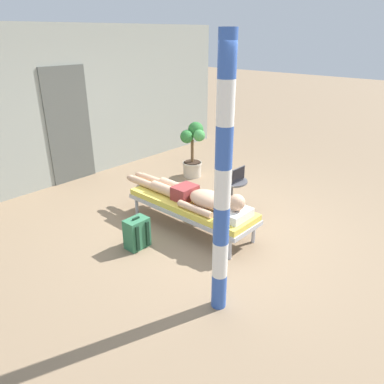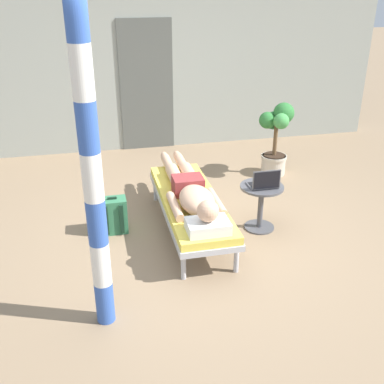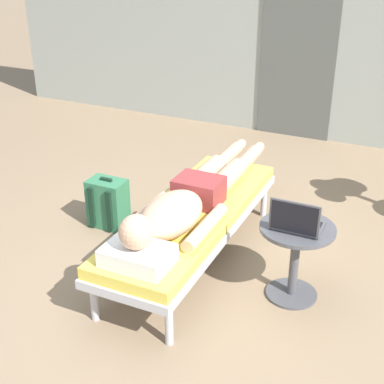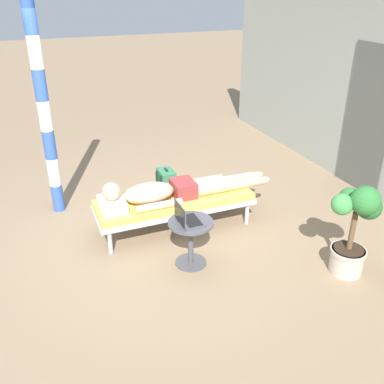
{
  "view_description": "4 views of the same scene",
  "coord_description": "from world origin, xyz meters",
  "px_view_note": "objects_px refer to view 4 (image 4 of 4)",
  "views": [
    {
      "loc": [
        -3.57,
        -2.88,
        2.56
      ],
      "look_at": [
        -0.32,
        0.05,
        0.65
      ],
      "focal_mm": 34.44,
      "sensor_mm": 36.0,
      "label": 1
    },
    {
      "loc": [
        -1.15,
        -4.2,
        2.6
      ],
      "look_at": [
        -0.15,
        0.23,
        0.47
      ],
      "focal_mm": 43.14,
      "sensor_mm": 36.0,
      "label": 2
    },
    {
      "loc": [
        1.27,
        -2.88,
        2.23
      ],
      "look_at": [
        -0.17,
        0.2,
        0.55
      ],
      "focal_mm": 51.29,
      "sensor_mm": 36.0,
      "label": 3
    },
    {
      "loc": [
        4.18,
        -1.34,
        2.79
      ],
      "look_at": [
        -0.09,
        0.39,
        0.49
      ],
      "focal_mm": 40.18,
      "sensor_mm": 36.0,
      "label": 4
    }
  ],
  "objects_px": {
    "side_table": "(191,235)",
    "porch_post": "(45,116)",
    "potted_plant": "(355,225)",
    "lounge_chair": "(175,202)",
    "laptop": "(186,218)",
    "person_reclining": "(168,191)",
    "backpack": "(167,184)"
  },
  "relations": [
    {
      "from": "side_table",
      "to": "backpack",
      "type": "distance_m",
      "value": 1.65
    },
    {
      "from": "lounge_chair",
      "to": "side_table",
      "type": "relative_size",
      "value": 3.7
    },
    {
      "from": "laptop",
      "to": "porch_post",
      "type": "bearing_deg",
      "value": -147.68
    },
    {
      "from": "laptop",
      "to": "person_reclining",
      "type": "bearing_deg",
      "value": 174.2
    },
    {
      "from": "lounge_chair",
      "to": "backpack",
      "type": "height_order",
      "value": "backpack"
    },
    {
      "from": "side_table",
      "to": "potted_plant",
      "type": "distance_m",
      "value": 1.67
    },
    {
      "from": "laptop",
      "to": "lounge_chair",
      "type": "bearing_deg",
      "value": 168.77
    },
    {
      "from": "lounge_chair",
      "to": "person_reclining",
      "type": "xyz_separation_m",
      "value": [
        -0.0,
        -0.08,
        0.17
      ]
    },
    {
      "from": "potted_plant",
      "to": "porch_post",
      "type": "distance_m",
      "value": 3.74
    },
    {
      "from": "side_table",
      "to": "potted_plant",
      "type": "height_order",
      "value": "potted_plant"
    },
    {
      "from": "lounge_chair",
      "to": "laptop",
      "type": "height_order",
      "value": "laptop"
    },
    {
      "from": "backpack",
      "to": "potted_plant",
      "type": "distance_m",
      "value": 2.67
    },
    {
      "from": "laptop",
      "to": "porch_post",
      "type": "xyz_separation_m",
      "value": [
        -1.79,
        -1.13,
        0.71
      ]
    },
    {
      "from": "person_reclining",
      "to": "laptop",
      "type": "bearing_deg",
      "value": -5.8
    },
    {
      "from": "person_reclining",
      "to": "side_table",
      "type": "height_order",
      "value": "person_reclining"
    },
    {
      "from": "side_table",
      "to": "lounge_chair",
      "type": "bearing_deg",
      "value": 172.43
    },
    {
      "from": "side_table",
      "to": "potted_plant",
      "type": "relative_size",
      "value": 0.5
    },
    {
      "from": "laptop",
      "to": "potted_plant",
      "type": "xyz_separation_m",
      "value": [
        0.75,
        1.52,
        -0.01
      ]
    },
    {
      "from": "person_reclining",
      "to": "backpack",
      "type": "xyz_separation_m",
      "value": [
        -0.83,
        0.26,
        -0.32
      ]
    },
    {
      "from": "lounge_chair",
      "to": "potted_plant",
      "type": "relative_size",
      "value": 1.87
    },
    {
      "from": "lounge_chair",
      "to": "porch_post",
      "type": "height_order",
      "value": "porch_post"
    },
    {
      "from": "potted_plant",
      "to": "porch_post",
      "type": "height_order",
      "value": "porch_post"
    },
    {
      "from": "side_table",
      "to": "backpack",
      "type": "relative_size",
      "value": 1.23
    },
    {
      "from": "backpack",
      "to": "porch_post",
      "type": "relative_size",
      "value": 0.16
    },
    {
      "from": "side_table",
      "to": "laptop",
      "type": "distance_m",
      "value": 0.23
    },
    {
      "from": "side_table",
      "to": "porch_post",
      "type": "relative_size",
      "value": 0.2
    },
    {
      "from": "laptop",
      "to": "backpack",
      "type": "distance_m",
      "value": 1.69
    },
    {
      "from": "lounge_chair",
      "to": "laptop",
      "type": "bearing_deg",
      "value": -11.23
    },
    {
      "from": "lounge_chair",
      "to": "person_reclining",
      "type": "height_order",
      "value": "person_reclining"
    },
    {
      "from": "person_reclining",
      "to": "laptop",
      "type": "xyz_separation_m",
      "value": [
        0.78,
        -0.08,
        0.07
      ]
    },
    {
      "from": "side_table",
      "to": "backpack",
      "type": "bearing_deg",
      "value": 169.87
    },
    {
      "from": "porch_post",
      "to": "potted_plant",
      "type": "bearing_deg",
      "value": 46.2
    }
  ]
}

